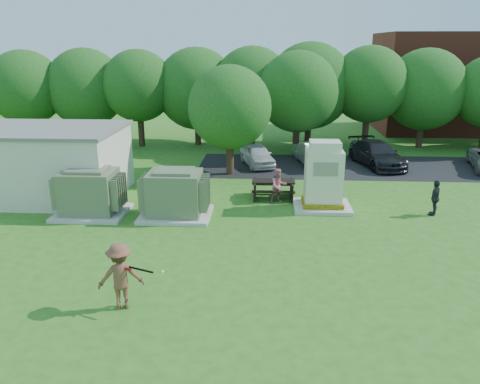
# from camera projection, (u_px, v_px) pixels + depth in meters

# --- Properties ---
(ground) EXTENTS (120.00, 120.00, 0.00)m
(ground) POSITION_uv_depth(u_px,v_px,m) (233.00, 264.00, 15.76)
(ground) COLOR #2D6619
(ground) RESTS_ON ground
(service_building) EXTENTS (10.00, 5.00, 3.20)m
(service_building) POSITION_uv_depth(u_px,v_px,m) (16.00, 163.00, 22.54)
(service_building) COLOR beige
(service_building) RESTS_ON ground
(service_building_roof) EXTENTS (10.20, 5.20, 0.15)m
(service_building_roof) POSITION_uv_depth(u_px,v_px,m) (11.00, 129.00, 22.03)
(service_building_roof) COLOR slate
(service_building_roof) RESTS_ON service_building
(brick_building) EXTENTS (15.00, 8.00, 8.00)m
(brick_building) POSITION_uv_depth(u_px,v_px,m) (469.00, 83.00, 39.26)
(brick_building) COLOR maroon
(brick_building) RESTS_ON ground
(parking_strip) EXTENTS (20.00, 6.00, 0.01)m
(parking_strip) POSITION_uv_depth(u_px,v_px,m) (365.00, 167.00, 28.22)
(parking_strip) COLOR #232326
(parking_strip) RESTS_ON ground
(transformer_left) EXTENTS (3.00, 2.40, 2.07)m
(transformer_left) POSITION_uv_depth(u_px,v_px,m) (90.00, 193.00, 20.10)
(transformer_left) COLOR beige
(transformer_left) RESTS_ON ground
(transformer_right) EXTENTS (3.00, 2.40, 2.07)m
(transformer_right) POSITION_uv_depth(u_px,v_px,m) (175.00, 195.00, 19.90)
(transformer_right) COLOR beige
(transformer_right) RESTS_ON ground
(generator_cabinet) EXTENTS (2.53, 2.07, 3.08)m
(generator_cabinet) POSITION_uv_depth(u_px,v_px,m) (323.00, 180.00, 20.75)
(generator_cabinet) COLOR beige
(generator_cabinet) RESTS_ON ground
(picnic_table) EXTENTS (2.03, 1.53, 0.87)m
(picnic_table) POSITION_uv_depth(u_px,v_px,m) (273.00, 187.00, 22.42)
(picnic_table) COLOR black
(picnic_table) RESTS_ON ground
(batter) EXTENTS (1.41, 1.04, 1.94)m
(batter) POSITION_uv_depth(u_px,v_px,m) (120.00, 276.00, 12.92)
(batter) COLOR brown
(batter) RESTS_ON ground
(person_at_picnic) EXTENTS (0.96, 0.87, 1.62)m
(person_at_picnic) POSITION_uv_depth(u_px,v_px,m) (279.00, 186.00, 21.71)
(person_at_picnic) COLOR #D16E7C
(person_at_picnic) RESTS_ON ground
(person_walking_right) EXTENTS (0.77, 0.99, 1.57)m
(person_walking_right) POSITION_uv_depth(u_px,v_px,m) (435.00, 198.00, 20.09)
(person_walking_right) COLOR #26272C
(person_walking_right) RESTS_ON ground
(car_white) EXTENTS (2.54, 4.04, 1.28)m
(car_white) POSITION_uv_depth(u_px,v_px,m) (257.00, 155.00, 28.48)
(car_white) COLOR silver
(car_white) RESTS_ON ground
(car_silver_a) EXTENTS (2.37, 4.73, 1.49)m
(car_silver_a) POSITION_uv_depth(u_px,v_px,m) (313.00, 153.00, 28.60)
(car_silver_a) COLOR #A4A4A8
(car_silver_a) RESTS_ON ground
(car_dark) EXTENTS (3.17, 5.33, 1.45)m
(car_dark) POSITION_uv_depth(u_px,v_px,m) (377.00, 154.00, 28.37)
(car_dark) COLOR black
(car_dark) RESTS_ON ground
(batting_equipment) EXTENTS (1.04, 0.52, 0.28)m
(batting_equipment) POSITION_uv_depth(u_px,v_px,m) (141.00, 270.00, 12.70)
(batting_equipment) COLOR black
(batting_equipment) RESTS_ON ground
(tree_row) EXTENTS (41.30, 13.30, 7.30)m
(tree_row) POSITION_uv_depth(u_px,v_px,m) (278.00, 89.00, 32.01)
(tree_row) COLOR #47301E
(tree_row) RESTS_ON ground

